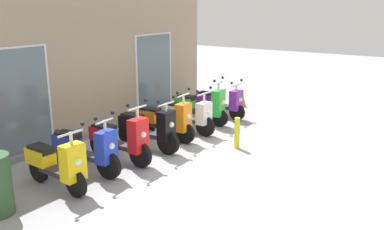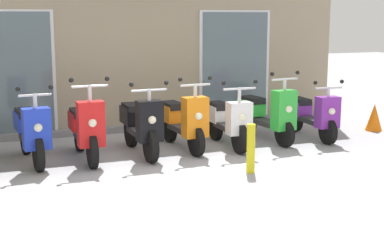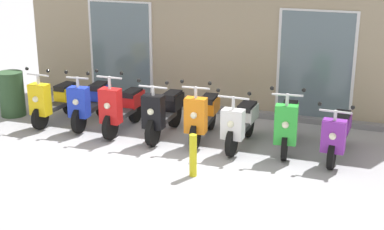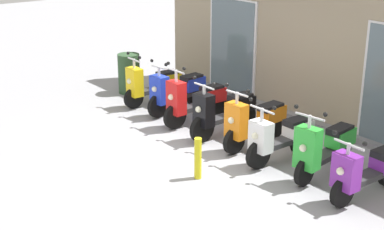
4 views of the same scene
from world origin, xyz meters
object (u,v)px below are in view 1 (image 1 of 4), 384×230
scooter_orange (166,120)px  scooter_white (188,115)px  scooter_blue (86,149)px  scooter_red (121,139)px  scooter_yellow (57,163)px  scooter_black (148,128)px  curb_bollard (237,133)px  scooter_purple (220,102)px  scooter_green (202,106)px  traffic_cone (241,98)px

scooter_orange → scooter_white: bearing=-7.5°
scooter_blue → scooter_red: 0.80m
scooter_yellow → scooter_black: bearing=-0.2°
curb_bollard → scooter_black: bearing=127.0°
scooter_purple → curb_bollard: bearing=-141.6°
scooter_yellow → scooter_white: scooter_yellow is taller
scooter_green → curb_bollard: (-1.17, -1.67, -0.15)m
scooter_blue → scooter_green: (4.01, -0.01, 0.01)m
scooter_black → curb_bollard: size_ratio=2.34×
scooter_red → scooter_black: 0.87m
scooter_red → scooter_orange: size_ratio=1.01×
traffic_cone → scooter_green: bearing=-178.7°
scooter_orange → scooter_green: 1.59m
scooter_purple → scooter_red: bearing=-178.9°
scooter_blue → scooter_red: scooter_red is taller
scooter_orange → scooter_white: scooter_orange is taller
scooter_blue → scooter_white: bearing=-2.3°
scooter_blue → scooter_purple: (4.89, -0.05, -0.05)m
scooter_white → traffic_cone: size_ratio=2.96×
scooter_green → scooter_white: bearing=-171.4°
scooter_orange → scooter_green: (1.59, 0.02, 0.01)m
scooter_black → traffic_cone: bearing=2.1°
scooter_yellow → scooter_green: 4.78m
scooter_black → scooter_orange: (0.75, 0.10, -0.00)m
scooter_black → scooter_yellow: bearing=179.8°
scooter_blue → scooter_yellow: bearing=-171.1°
scooter_black → curb_bollard: bearing=-53.0°
scooter_blue → traffic_cone: (6.38, 0.05, -0.23)m
scooter_yellow → scooter_blue: bearing=8.9°
scooter_blue → traffic_cone: size_ratio=3.10×
scooter_white → scooter_blue: bearing=177.7°
scooter_orange → curb_bollard: 1.71m
scooter_yellow → scooter_orange: size_ratio=0.95×
scooter_blue → scooter_orange: size_ratio=1.02×
scooter_red → scooter_green: bearing=2.3°
scooter_black → scooter_purple: 3.22m
scooter_yellow → scooter_black: (2.43, -0.01, 0.01)m
scooter_black → scooter_white: bearing=-0.1°
scooter_yellow → scooter_orange: scooter_orange is taller
scooter_red → scooter_purple: 4.10m
scooter_black → traffic_cone: scooter_black is taller
scooter_orange → scooter_purple: size_ratio=1.01×
scooter_blue → scooter_purple: scooter_blue is taller
scooter_white → scooter_yellow: bearing=179.9°
scooter_yellow → curb_bollard: 3.93m
scooter_red → scooter_black: bearing=0.3°
scooter_orange → traffic_cone: bearing=1.1°
scooter_green → scooter_yellow: bearing=-178.6°
scooter_yellow → scooter_green: bearing=1.4°
scooter_yellow → scooter_blue: 0.78m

